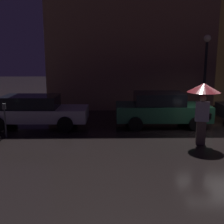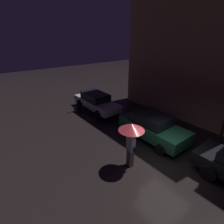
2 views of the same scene
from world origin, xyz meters
TOP-DOWN VIEW (x-y plane):
  - ground_plane at (0.00, 0.00)m, footprint 60.00×60.00m
  - building_facade_left at (-3.02, 6.50)m, footprint 9.67×3.00m
  - parked_car_silver at (-7.66, 1.28)m, footprint 4.65×1.89m
  - parked_car_green at (-1.96, 1.42)m, footprint 4.19×2.02m
  - pedestrian_with_umbrella at (-1.03, -1.29)m, footprint 1.15×1.15m
  - parking_meter at (-8.43, -0.21)m, footprint 0.12×0.10m
  - street_lamp_near at (0.84, 3.97)m, footprint 0.38×0.38m

SIDE VIEW (x-z plane):
  - ground_plane at x=0.00m, z-range 0.00..0.00m
  - parked_car_silver at x=-7.66m, z-range 0.04..1.47m
  - parked_car_green at x=-1.96m, z-range 0.02..1.55m
  - parking_meter at x=-8.43m, z-range 0.16..1.50m
  - pedestrian_with_umbrella at x=-1.03m, z-range 0.66..2.89m
  - street_lamp_near at x=0.84m, z-range 0.68..4.89m
  - building_facade_left at x=-3.02m, z-range 0.00..10.38m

